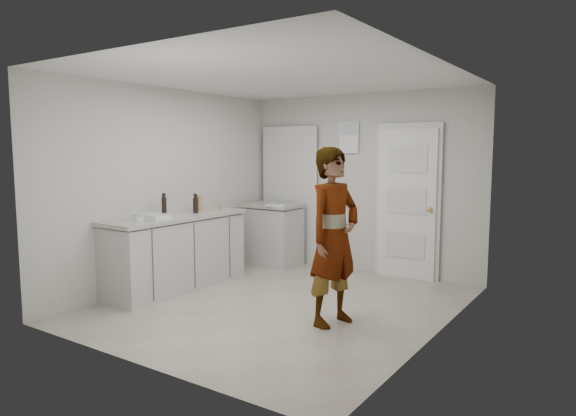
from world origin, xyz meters
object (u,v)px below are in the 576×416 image
Objects in this scene: person at (334,237)px; oil_cruet_b at (164,204)px; baking_dish at (152,217)px; egg_bowl at (139,219)px; spice_jar at (220,208)px; cake_mix_box at (199,203)px; oil_cruet_a at (195,204)px.

person is 6.33× the size of oil_cruet_b.
baking_dish is 0.16m from egg_bowl.
spice_jar is 1.25m from egg_bowl.
oil_cruet_b is 0.75× the size of baking_dish.
oil_cruet_b is at bearing -73.56° from cake_mix_box.
cake_mix_box is 0.57m from oil_cruet_b.
cake_mix_box is at bearing -141.97° from spice_jar.
person is at bearing 7.23° from cake_mix_box.
person reaches higher than baking_dish.
oil_cruet_b is at bearing 117.41° from baking_dish.
oil_cruet_b is at bearing -117.12° from oil_cruet_a.
person reaches higher than oil_cruet_a.
oil_cruet_b is at bearing 103.33° from person.
oil_cruet_b reaches higher than egg_bowl.
spice_jar is at bearing 79.09° from oil_cruet_a.
cake_mix_box is 0.78× the size of oil_cruet_a.
cake_mix_box is at bearing 86.11° from oil_cruet_b.
person is 6.86× the size of oil_cruet_a.
egg_bowl is (-0.04, -0.86, -0.10)m from oil_cruet_a.
person reaches higher than spice_jar.
oil_cruet_a reaches higher than spice_jar.
baking_dish is at bearing -94.05° from spice_jar.
oil_cruet_a is at bearing 94.06° from person.
person is 15.29× the size of egg_bowl.
spice_jar is 0.69× the size of egg_bowl.
oil_cruet_a is at bearing 89.76° from baking_dish.
baking_dish is (-0.08, -1.09, -0.01)m from spice_jar.
baking_dish is at bearing -90.24° from oil_cruet_a.
spice_jar reaches higher than baking_dish.
spice_jar reaches higher than egg_bowl.
spice_jar is at bearing 58.37° from cake_mix_box.
person is 2.22m from spice_jar.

